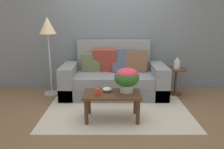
# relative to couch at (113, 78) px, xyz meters

# --- Properties ---
(ground_plane) EXTENTS (14.00, 14.00, 0.00)m
(ground_plane) POSITION_rel_couch_xyz_m (0.05, -0.79, -0.34)
(ground_plane) COLOR brown
(wall_back) EXTENTS (6.40, 0.12, 2.94)m
(wall_back) POSITION_rel_couch_xyz_m (0.05, 0.49, 1.13)
(wall_back) COLOR slate
(wall_back) RESTS_ON ground
(area_rug) EXTENTS (2.44, 1.77, 0.01)m
(area_rug) POSITION_rel_couch_xyz_m (0.05, -0.79, -0.34)
(area_rug) COLOR beige
(area_rug) RESTS_ON ground
(couch) EXTENTS (2.08, 0.93, 1.10)m
(couch) POSITION_rel_couch_xyz_m (0.00, 0.00, 0.00)
(couch) COLOR slate
(couch) RESTS_ON ground
(coffee_table) EXTENTS (0.88, 0.50, 0.43)m
(coffee_table) POSITION_rel_couch_xyz_m (-0.04, -1.18, 0.02)
(coffee_table) COLOR #442D1B
(coffee_table) RESTS_ON ground
(side_table) EXTENTS (0.41, 0.41, 0.55)m
(side_table) POSITION_rel_couch_xyz_m (1.27, -0.03, 0.04)
(side_table) COLOR #4C331E
(side_table) RESTS_ON ground
(floor_lamp) EXTENTS (0.33, 0.33, 1.57)m
(floor_lamp) POSITION_rel_couch_xyz_m (-1.29, 0.00, 0.93)
(floor_lamp) COLOR #B2B2B7
(floor_lamp) RESTS_ON ground
(potted_plant) EXTENTS (0.39, 0.39, 0.38)m
(potted_plant) POSITION_rel_couch_xyz_m (0.19, -1.13, 0.33)
(potted_plant) COLOR #B7B2A8
(potted_plant) RESTS_ON coffee_table
(coffee_mug) EXTENTS (0.12, 0.08, 0.10)m
(coffee_mug) POSITION_rel_couch_xyz_m (-0.25, -1.27, 0.14)
(coffee_mug) COLOR red
(coffee_mug) RESTS_ON coffee_table
(snack_bowl) EXTENTS (0.14, 0.14, 0.07)m
(snack_bowl) POSITION_rel_couch_xyz_m (-0.12, -1.11, 0.13)
(snack_bowl) COLOR silver
(snack_bowl) RESTS_ON coffee_table
(table_vase) EXTENTS (0.12, 0.12, 0.21)m
(table_vase) POSITION_rel_couch_xyz_m (1.28, -0.02, 0.30)
(table_vase) COLOR silver
(table_vase) RESTS_ON side_table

